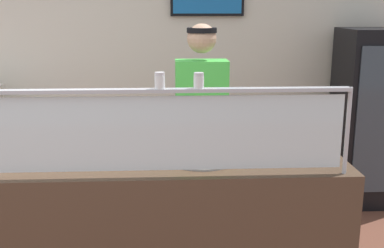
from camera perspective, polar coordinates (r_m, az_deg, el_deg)
ground_plane at (r=3.96m, az=-2.70°, el=-14.51°), size 12.00×12.00×0.00m
shop_rear_unit at (r=4.85m, az=-2.91°, el=7.67°), size 6.61×0.13×2.70m
serving_counter at (r=3.14m, az=-2.73°, el=-12.70°), size 2.21×0.66×0.95m
sneeze_guard at (r=2.61m, az=-2.90°, el=0.14°), size 2.03×0.06×0.50m
pizza_tray at (r=2.98m, az=1.20°, el=-3.96°), size 0.44×0.44×0.04m
pizza_server at (r=2.96m, az=1.09°, el=-3.68°), size 0.13×0.29×0.01m
parmesan_shaker at (r=2.57m, az=-3.86°, el=5.06°), size 0.06×0.06×0.09m
pepper_flake_shaker at (r=2.58m, az=0.81°, el=5.07°), size 0.06×0.06×0.09m
worker_figure at (r=3.56m, az=1.20°, el=-0.35°), size 0.41×0.50×1.76m
drink_fridge at (r=4.89m, az=20.48°, el=0.73°), size 0.62×0.61×1.68m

